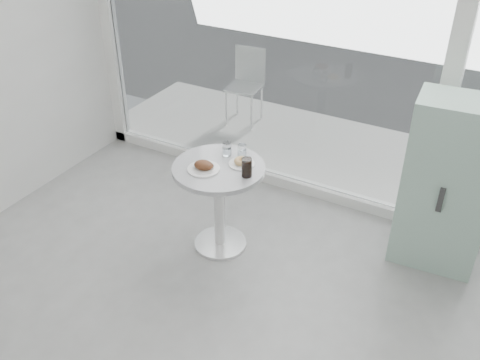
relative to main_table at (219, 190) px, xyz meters
The scene contains 10 objects.
storefront 1.70m from the main_table, 62.44° to the left, with size 5.00×0.14×3.00m.
main_table is the anchor object (origin of this frame).
patio_deck 2.03m from the main_table, 75.26° to the left, with size 5.60×1.60×0.05m, color silver.
mint_cabinet 1.73m from the main_table, 24.26° to the left, with size 0.67×0.47×1.38m.
patio_chair 2.31m from the main_table, 113.01° to the left, with size 0.41×0.41×0.86m.
plate_fritter 0.27m from the main_table, 125.99° to the right, with size 0.25×0.25×0.07m.
plate_donut 0.30m from the main_table, 37.32° to the left, with size 0.20×0.20×0.05m.
water_tumbler_a 0.32m from the main_table, 98.90° to the left, with size 0.07×0.07×0.11m.
water_tumbler_b 0.36m from the main_table, 68.48° to the left, with size 0.07×0.07×0.11m.
cola_glass 0.39m from the main_table, ahead, with size 0.08×0.08×0.15m.
Camera 1 is at (1.35, -1.09, 2.89)m, focal length 40.00 mm.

